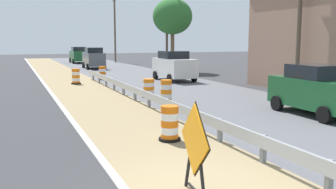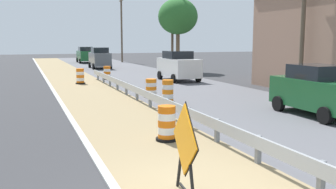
{
  "view_description": "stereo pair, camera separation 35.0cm",
  "coord_description": "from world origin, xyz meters",
  "px_view_note": "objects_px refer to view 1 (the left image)",
  "views": [
    {
      "loc": [
        -3.22,
        -6.13,
        2.98
      ],
      "look_at": [
        2.36,
        7.43,
        0.87
      ],
      "focal_mm": 40.39,
      "sensor_mm": 36.0,
      "label": 1
    },
    {
      "loc": [
        -2.89,
        -6.26,
        2.98
      ],
      "look_at": [
        2.36,
        7.43,
        0.87
      ],
      "focal_mm": 40.39,
      "sensor_mm": 36.0,
      "label": 2
    }
  ],
  "objects_px": {
    "traffic_barrel_farther": "(102,74)",
    "warning_sign_diamond": "(195,144)",
    "car_lead_near_lane": "(94,58)",
    "utility_pole_far": "(115,29)",
    "utility_pole_near": "(299,23)",
    "traffic_barrel_close": "(166,93)",
    "traffic_barrel_nearest": "(170,125)",
    "traffic_barrel_mid": "(149,89)",
    "car_lead_far_lane": "(79,55)",
    "car_trailing_near_lane": "(317,90)",
    "car_mid_far_lane": "(174,66)",
    "utility_pole_mid": "(167,20)",
    "traffic_barrel_far": "(76,77)"
  },
  "relations": [
    {
      "from": "warning_sign_diamond",
      "to": "car_mid_far_lane",
      "type": "xyz_separation_m",
      "value": [
        7.98,
        19.52,
        0.07
      ]
    },
    {
      "from": "warning_sign_diamond",
      "to": "car_mid_far_lane",
      "type": "distance_m",
      "value": 21.09
    },
    {
      "from": "traffic_barrel_nearest",
      "to": "traffic_barrel_close",
      "type": "xyz_separation_m",
      "value": [
        2.46,
        6.33,
        0.03
      ]
    },
    {
      "from": "utility_pole_far",
      "to": "utility_pole_mid",
      "type": "bearing_deg",
      "value": -87.16
    },
    {
      "from": "traffic_barrel_close",
      "to": "car_trailing_near_lane",
      "type": "distance_m",
      "value": 6.71
    },
    {
      "from": "car_lead_near_lane",
      "to": "car_mid_far_lane",
      "type": "xyz_separation_m",
      "value": [
        3.12,
        -14.28,
        -0.02
      ]
    },
    {
      "from": "traffic_barrel_close",
      "to": "car_lead_far_lane",
      "type": "height_order",
      "value": "car_lead_far_lane"
    },
    {
      "from": "warning_sign_diamond",
      "to": "utility_pole_near",
      "type": "xyz_separation_m",
      "value": [
        11.29,
        10.18,
        2.85
      ]
    },
    {
      "from": "traffic_barrel_mid",
      "to": "utility_pole_near",
      "type": "xyz_separation_m",
      "value": [
        7.85,
        -2.13,
        3.44
      ]
    },
    {
      "from": "warning_sign_diamond",
      "to": "traffic_barrel_close",
      "type": "height_order",
      "value": "warning_sign_diamond"
    },
    {
      "from": "utility_pole_mid",
      "to": "car_lead_near_lane",
      "type": "bearing_deg",
      "value": 134.6
    },
    {
      "from": "traffic_barrel_nearest",
      "to": "utility_pole_mid",
      "type": "relative_size",
      "value": 0.11
    },
    {
      "from": "traffic_barrel_mid",
      "to": "utility_pole_far",
      "type": "height_order",
      "value": "utility_pole_far"
    },
    {
      "from": "traffic_barrel_farther",
      "to": "traffic_barrel_far",
      "type": "bearing_deg",
      "value": -136.23
    },
    {
      "from": "traffic_barrel_farther",
      "to": "car_trailing_near_lane",
      "type": "distance_m",
      "value": 17.58
    },
    {
      "from": "traffic_barrel_mid",
      "to": "traffic_barrel_farther",
      "type": "distance_m",
      "value": 9.91
    },
    {
      "from": "traffic_barrel_nearest",
      "to": "warning_sign_diamond",
      "type": "bearing_deg",
      "value": -106.0
    },
    {
      "from": "traffic_barrel_close",
      "to": "traffic_barrel_far",
      "type": "bearing_deg",
      "value": 105.78
    },
    {
      "from": "car_lead_far_lane",
      "to": "utility_pole_near",
      "type": "height_order",
      "value": "utility_pole_near"
    },
    {
      "from": "car_mid_far_lane",
      "to": "utility_pole_mid",
      "type": "bearing_deg",
      "value": 160.68
    },
    {
      "from": "utility_pole_far",
      "to": "car_mid_far_lane",
      "type": "bearing_deg",
      "value": -94.55
    },
    {
      "from": "traffic_barrel_mid",
      "to": "traffic_barrel_farther",
      "type": "relative_size",
      "value": 0.96
    },
    {
      "from": "car_lead_near_lane",
      "to": "utility_pole_far",
      "type": "distance_m",
      "value": 12.22
    },
    {
      "from": "traffic_barrel_farther",
      "to": "car_trailing_near_lane",
      "type": "bearing_deg",
      "value": -73.76
    },
    {
      "from": "traffic_barrel_farther",
      "to": "utility_pole_near",
      "type": "relative_size",
      "value": 0.14
    },
    {
      "from": "car_lead_near_lane",
      "to": "utility_pole_far",
      "type": "height_order",
      "value": "utility_pole_far"
    },
    {
      "from": "traffic_barrel_nearest",
      "to": "traffic_barrel_farther",
      "type": "bearing_deg",
      "value": 83.57
    },
    {
      "from": "traffic_barrel_close",
      "to": "car_lead_far_lane",
      "type": "distance_m",
      "value": 34.55
    },
    {
      "from": "warning_sign_diamond",
      "to": "utility_pole_mid",
      "type": "height_order",
      "value": "utility_pole_mid"
    },
    {
      "from": "traffic_barrel_nearest",
      "to": "car_mid_far_lane",
      "type": "bearing_deg",
      "value": 66.26
    },
    {
      "from": "utility_pole_far",
      "to": "traffic_barrel_farther",
      "type": "bearing_deg",
      "value": -106.98
    },
    {
      "from": "car_trailing_near_lane",
      "to": "utility_pole_mid",
      "type": "distance_m",
      "value": 22.95
    },
    {
      "from": "warning_sign_diamond",
      "to": "car_trailing_near_lane",
      "type": "distance_m",
      "value": 9.71
    },
    {
      "from": "traffic_barrel_nearest",
      "to": "utility_pole_far",
      "type": "xyz_separation_m",
      "value": [
        8.82,
        40.42,
        4.07
      ]
    },
    {
      "from": "traffic_barrel_far",
      "to": "utility_pole_far",
      "type": "bearing_deg",
      "value": 69.54
    },
    {
      "from": "warning_sign_diamond",
      "to": "traffic_barrel_mid",
      "type": "distance_m",
      "value": 12.79
    },
    {
      "from": "car_lead_near_lane",
      "to": "car_lead_far_lane",
      "type": "bearing_deg",
      "value": -0.02
    },
    {
      "from": "traffic_barrel_farther",
      "to": "warning_sign_diamond",
      "type": "bearing_deg",
      "value": -98.18
    },
    {
      "from": "traffic_barrel_close",
      "to": "utility_pole_mid",
      "type": "height_order",
      "value": "utility_pole_mid"
    },
    {
      "from": "car_mid_far_lane",
      "to": "utility_pole_far",
      "type": "bearing_deg",
      "value": 174.81
    },
    {
      "from": "traffic_barrel_nearest",
      "to": "car_trailing_near_lane",
      "type": "bearing_deg",
      "value": 11.22
    },
    {
      "from": "car_mid_far_lane",
      "to": "utility_pole_near",
      "type": "relative_size",
      "value": 0.57
    },
    {
      "from": "car_lead_near_lane",
      "to": "utility_pole_mid",
      "type": "bearing_deg",
      "value": -134.39
    },
    {
      "from": "car_trailing_near_lane",
      "to": "traffic_barrel_far",
      "type": "bearing_deg",
      "value": -152.45
    },
    {
      "from": "traffic_barrel_farther",
      "to": "utility_pole_near",
      "type": "height_order",
      "value": "utility_pole_near"
    },
    {
      "from": "utility_pole_near",
      "to": "traffic_barrel_farther",
      "type": "bearing_deg",
      "value": 123.93
    },
    {
      "from": "traffic_barrel_nearest",
      "to": "utility_pole_near",
      "type": "height_order",
      "value": "utility_pole_near"
    },
    {
      "from": "traffic_barrel_far",
      "to": "utility_pole_mid",
      "type": "relative_size",
      "value": 0.11
    },
    {
      "from": "car_trailing_near_lane",
      "to": "utility_pole_far",
      "type": "relative_size",
      "value": 0.47
    },
    {
      "from": "warning_sign_diamond",
      "to": "car_lead_far_lane",
      "type": "height_order",
      "value": "car_lead_far_lane"
    }
  ]
}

